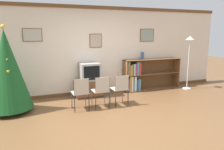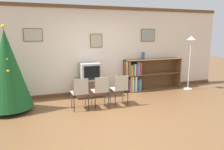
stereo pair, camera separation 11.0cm
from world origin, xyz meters
name	(u,v)px [view 1 (the left image)]	position (x,y,z in m)	size (l,w,h in m)	color
ground_plane	(121,117)	(0.00, 0.00, 0.00)	(24.00, 24.00, 0.00)	brown
wall_back	(94,51)	(0.00, 2.18, 1.35)	(9.16, 0.11, 2.70)	silver
christmas_tree	(7,70)	(-2.40, 1.27, 1.04)	(1.09, 1.09, 2.10)	maroon
tv_console	(90,88)	(-0.23, 1.86, 0.25)	(0.90, 0.51, 0.50)	#4C311E
television	(90,72)	(-0.23, 1.86, 0.76)	(0.57, 0.50, 0.52)	#9E9E99
folding_chair_left	(81,92)	(-0.76, 0.76, 0.47)	(0.40, 0.40, 0.82)	#BCB29E
folding_chair_center	(101,90)	(-0.23, 0.76, 0.47)	(0.40, 0.40, 0.82)	#BCB29E
folding_chair_right	(121,88)	(0.31, 0.76, 0.47)	(0.40, 0.40, 0.82)	#BCB29E
bookshelf	(142,75)	(1.60, 1.94, 0.50)	(2.03, 0.36, 1.04)	brown
vase	(142,56)	(1.62, 1.99, 1.16)	(0.10, 0.10, 0.24)	#335684
standing_lamp	(189,49)	(3.13, 1.51, 1.37)	(0.28, 0.28, 1.79)	silver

